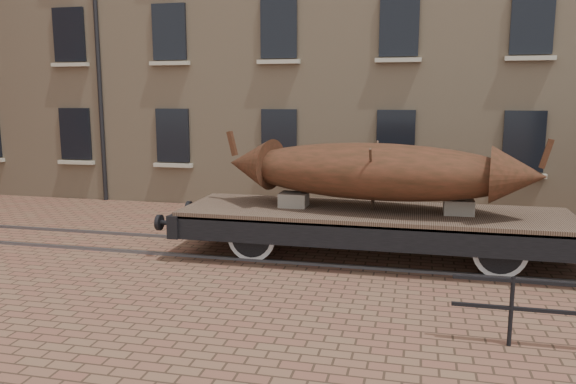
# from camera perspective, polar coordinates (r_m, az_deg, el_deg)

# --- Properties ---
(ground) EXTENTS (90.00, 90.00, 0.00)m
(ground) POSITION_cam_1_polar(r_m,az_deg,el_deg) (12.30, 4.87, -6.58)
(ground) COLOR brown
(rail_track) EXTENTS (30.00, 1.52, 0.06)m
(rail_track) POSITION_cam_1_polar(r_m,az_deg,el_deg) (12.29, 4.87, -6.45)
(rail_track) COLOR #59595E
(rail_track) RESTS_ON ground
(flatcar_wagon) EXTENTS (9.12, 2.47, 1.38)m
(flatcar_wagon) POSITION_cam_1_polar(r_m,az_deg,el_deg) (12.00, 8.64, -2.84)
(flatcar_wagon) COLOR brown
(flatcar_wagon) RESTS_ON ground
(iron_boat) EXTENTS (6.71, 2.57, 1.61)m
(iron_boat) POSITION_cam_1_polar(r_m,az_deg,el_deg) (11.82, 8.68, 2.12)
(iron_boat) COLOR #532719
(iron_boat) RESTS_ON flatcar_wagon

